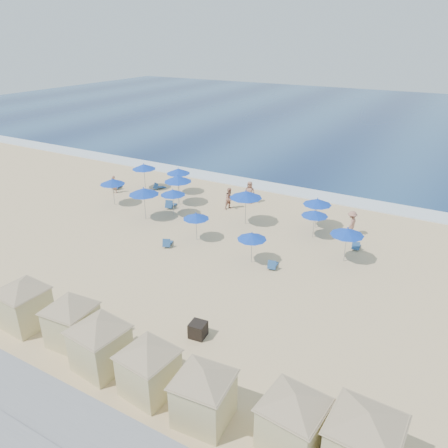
{
  "coord_description": "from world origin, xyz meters",
  "views": [
    {
      "loc": [
        14.18,
        -19.87,
        13.3
      ],
      "look_at": [
        1.05,
        3.0,
        1.59
      ],
      "focal_mm": 35.0,
      "sensor_mm": 36.0,
      "label": 1
    }
  ],
  "objects": [
    {
      "name": "ground",
      "position": [
        0.0,
        0.0,
        0.0
      ],
      "size": [
        160.0,
        160.0,
        0.0
      ],
      "primitive_type": "plane",
      "color": "#D9BB8A",
      "rests_on": "ground"
    },
    {
      "name": "ocean",
      "position": [
        0.0,
        55.0,
        0.03
      ],
      "size": [
        160.0,
        80.0,
        0.06
      ],
      "primitive_type": "cube",
      "color": "navy",
      "rests_on": "ground"
    },
    {
      "name": "surf_line",
      "position": [
        0.0,
        15.5,
        0.04
      ],
      "size": [
        160.0,
        2.5,
        0.08
      ],
      "primitive_type": "cube",
      "color": "white",
      "rests_on": "ground"
    },
    {
      "name": "trash_bin",
      "position": [
        4.75,
        -5.92,
        0.37
      ],
      "size": [
        0.82,
        0.82,
        0.75
      ],
      "primitive_type": "cube",
      "rotation": [
        0.0,
        0.0,
        0.11
      ],
      "color": "black",
      "rests_on": "ground"
    },
    {
      "name": "cabana_0",
      "position": [
        -3.05,
        -9.34,
        1.54
      ],
      "size": [
        4.28,
        4.28,
        2.69
      ],
      "color": "beige",
      "rests_on": "ground"
    },
    {
      "name": "cabana_1",
      "position": [
        -0.01,
        -9.12,
        1.48
      ],
      "size": [
        4.11,
        4.11,
        2.58
      ],
      "color": "beige",
      "rests_on": "ground"
    },
    {
      "name": "cabana_2",
      "position": [
        2.29,
        -9.68,
        1.54
      ],
      "size": [
        4.27,
        4.27,
        2.69
      ],
      "color": "beige",
      "rests_on": "ground"
    },
    {
      "name": "cabana_3",
      "position": [
        4.97,
        -9.76,
        1.47
      ],
      "size": [
        4.08,
        4.08,
        2.57
      ],
      "color": "beige",
      "rests_on": "ground"
    },
    {
      "name": "cabana_4",
      "position": [
        7.57,
        -9.84,
        1.48
      ],
      "size": [
        4.11,
        4.11,
        2.59
      ],
      "color": "beige",
      "rests_on": "ground"
    },
    {
      "name": "cabana_5",
      "position": [
        10.83,
        -9.34,
        1.51
      ],
      "size": [
        4.2,
        4.2,
        2.65
      ],
      "color": "beige",
      "rests_on": "ground"
    },
    {
      "name": "cabana_6",
      "position": [
        13.12,
        -9.11,
        1.64
      ],
      "size": [
        4.57,
        4.57,
        2.87
      ],
      "color": "beige",
      "rests_on": "ground"
    },
    {
      "name": "umbrella_0",
      "position": [
        -10.96,
        9.43,
        2.11
      ],
      "size": [
        2.14,
        2.14,
        2.44
      ],
      "color": "#A5A8AD",
      "rests_on": "ground"
    },
    {
      "name": "umbrella_1",
      "position": [
        -10.65,
        5.03,
        2.02
      ],
      "size": [
        2.05,
        2.05,
        2.33
      ],
      "color": "#A5A8AD",
      "rests_on": "ground"
    },
    {
      "name": "umbrella_2",
      "position": [
        -7.6,
        10.02,
        2.05
      ],
      "size": [
        2.08,
        2.08,
        2.37
      ],
      "color": "#A5A8AD",
      "rests_on": "ground"
    },
    {
      "name": "umbrella_3",
      "position": [
        -6.46,
        3.95,
        2.25
      ],
      "size": [
        2.28,
        2.28,
        2.6
      ],
      "color": "#A5A8AD",
      "rests_on": "ground"
    },
    {
      "name": "umbrella_4",
      "position": [
        -6.04,
        7.77,
        2.24
      ],
      "size": [
        2.27,
        2.27,
        2.58
      ],
      "color": "#A5A8AD",
      "rests_on": "ground"
    },
    {
      "name": "umbrella_5",
      "position": [
        -5.0,
        5.62,
        1.92
      ],
      "size": [
        1.94,
        1.94,
        2.21
      ],
      "color": "#A5A8AD",
      "rests_on": "ground"
    },
    {
      "name": "umbrella_6",
      "position": [
        -1.05,
        2.84,
        1.78
      ],
      "size": [
        1.8,
        1.8,
        2.05
      ],
      "color": "#A5A8AD",
      "rests_on": "ground"
    },
    {
      "name": "umbrella_7",
      "position": [
        0.65,
        6.91,
        2.36
      ],
      "size": [
        2.39,
        2.39,
        2.72
      ],
      "color": "#A5A8AD",
      "rests_on": "ground"
    },
    {
      "name": "umbrella_8",
      "position": [
        3.69,
        1.83,
        1.81
      ],
      "size": [
        1.83,
        1.83,
        2.08
      ],
      "color": "#A5A8AD",
      "rests_on": "ground"
    },
    {
      "name": "umbrella_9",
      "position": [
        5.41,
        8.92,
        2.03
      ],
      "size": [
        2.06,
        2.06,
        2.34
      ],
      "color": "#A5A8AD",
      "rests_on": "ground"
    },
    {
      "name": "umbrella_10",
      "position": [
        5.82,
        7.23,
        1.83
      ],
      "size": [
        1.85,
        1.85,
        2.11
      ],
      "color": "#A5A8AD",
      "rests_on": "ground"
    },
    {
      "name": "umbrella_11",
      "position": [
        8.69,
        4.87,
        2.04
      ],
      "size": [
        2.07,
        2.07,
        2.35
      ],
      "color": "#A5A8AD",
      "rests_on": "ground"
    },
    {
      "name": "beach_chair_0",
      "position": [
        -13.31,
        8.17,
        0.25
      ],
      "size": [
        1.03,
        1.43,
        0.72
      ],
      "color": "#244D85",
      "rests_on": "ground"
    },
    {
      "name": "beach_chair_1",
      "position": [
        -9.9,
        10.01,
        0.22
      ],
      "size": [
        0.82,
        1.25,
        0.63
      ],
      "color": "#244D85",
      "rests_on": "ground"
    },
    {
      "name": "beach_chair_2",
      "position": [
        -6.2,
        6.81,
        0.26
      ],
      "size": [
        0.96,
        1.47,
        0.74
      ],
      "color": "#244D85",
      "rests_on": "ground"
    },
    {
      "name": "beach_chair_3",
      "position": [
        -2.23,
        1.06,
        0.22
      ],
      "size": [
        0.95,
        1.26,
        0.63
      ],
      "color": "#244D85",
      "rests_on": "ground"
    },
    {
      "name": "beach_chair_4",
      "position": [
        5.13,
        1.86,
        0.22
      ],
      "size": [
        0.74,
        1.21,
        0.62
      ],
      "color": "#244D85",
      "rests_on": "ground"
    },
    {
      "name": "beach_chair_5",
      "position": [
        8.91,
        6.97,
        0.21
      ],
      "size": [
        0.64,
        1.17,
        0.61
      ],
      "color": "#244D85",
      "rests_on": "ground"
    },
    {
      "name": "beachgoer_0",
      "position": [
        -12.66,
        7.24,
        0.8
      ],
      "size": [
        0.66,
        0.52,
        1.6
      ],
      "primitive_type": "imported",
      "rotation": [
        0.0,
        0.0,
        3.4
      ],
      "color": "#AA735E",
      "rests_on": "ground"
    },
    {
      "name": "beachgoer_1",
      "position": [
        -1.88,
        9.02,
        0.88
      ],
      "size": [
        0.95,
        1.05,
        1.77
      ],
      "primitive_type": "imported",
      "rotation": [
        0.0,
        0.0,
        1.17
      ],
      "color": "#AA735E",
      "rests_on": "ground"
    },
    {
      "name": "beachgoer_2",
      "position": [
        8.02,
        8.86,
        0.92
      ],
      "size": [
        0.79,
        1.24,
        1.83
      ],
      "primitive_type": "imported",
      "rotation": [
        0.0,
        0.0,
        4.62
      ],
      "color": "#AA735E",
      "rests_on": "ground"
    },
    {
      "name": "beachgoer_3",
      "position": [
        -1.09,
        11.03,
        0.94
      ],
      "size": [
        1.03,
        0.79,
        1.87
      ],
      "primitive_type": "imported",
      "rotation": [
        0.0,
        0.0,
        0.23
      ],
      "color": "#AA735E",
      "rests_on": "ground"
    }
  ]
}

